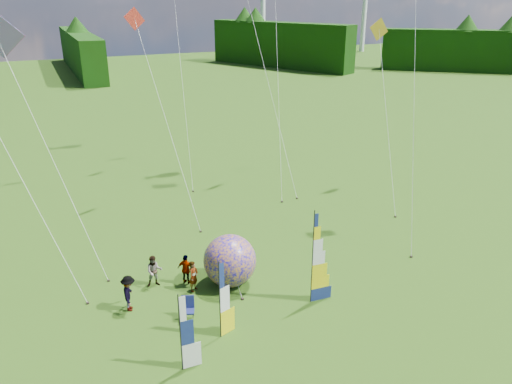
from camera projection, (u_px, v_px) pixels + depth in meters
name	position (u px, v px, depth m)	size (l,w,h in m)	color
ground	(313.00, 334.00, 22.12)	(220.00, 220.00, 0.00)	#375D17
treeline_ring	(318.00, 255.00, 20.64)	(210.00, 210.00, 8.00)	#10390A
feather_banner_main	(312.00, 259.00, 23.55)	(1.28, 0.10, 4.72)	navy
side_banner_left	(220.00, 302.00, 21.27)	(1.01, 0.10, 3.65)	yellow
side_banner_far	(180.00, 334.00, 19.42)	(1.00, 0.10, 3.41)	white
bol_inflatable	(230.00, 261.00, 25.47)	(2.71, 2.71, 2.71)	#0200A0
spectator_a	(194.00, 276.00, 25.08)	(0.60, 0.40, 1.65)	#66594C
spectator_b	(154.00, 271.00, 25.48)	(0.83, 0.41, 1.70)	#66594C
spectator_c	(129.00, 293.00, 23.50)	(1.17, 0.43, 1.81)	#66594C
spectator_d	(186.00, 269.00, 25.70)	(0.96, 0.39, 1.64)	#66594C
camp_chair	(188.00, 309.00, 22.90)	(0.64, 0.64, 1.11)	#121947
kite_whale	(263.00, 52.00, 37.84)	(3.03, 14.40, 19.77)	black
kite_rainbow_delta	(48.00, 133.00, 25.61)	(8.44, 11.69, 14.71)	#EA3B53
kite_parafoil	(416.00, 65.00, 28.62)	(7.46, 10.82, 20.46)	red
small_kite_red	(166.00, 113.00, 32.09)	(4.02, 10.58, 13.77)	red
small_kite_orange	(278.00, 74.00, 36.37)	(5.42, 9.90, 17.15)	orange
small_kite_yellow	(388.00, 109.00, 34.97)	(5.92, 10.37, 13.00)	gold
small_kite_pink	(17.00, 163.00, 23.81)	(6.69, 9.08, 13.06)	#D04C9B
small_kite_green	(178.00, 34.00, 38.48)	(4.49, 12.81, 22.27)	#57CD44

